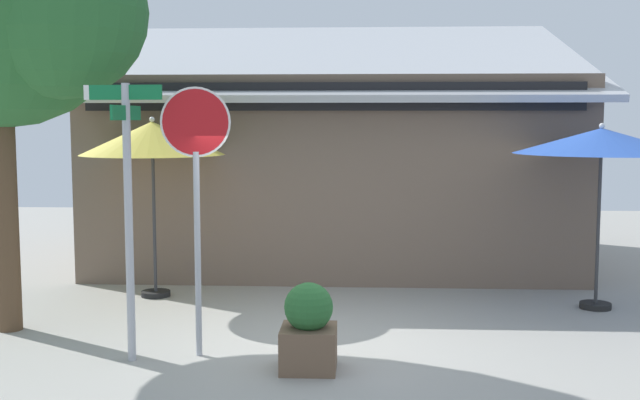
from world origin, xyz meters
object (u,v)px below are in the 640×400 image
street_sign_post (128,194)px  patio_umbrella_mustard_left (152,139)px  stop_sign (196,170)px  patio_umbrella_royal_blue_center (601,142)px  sidewalk_planter (309,329)px

street_sign_post → patio_umbrella_mustard_left: (-0.57, 3.15, 0.52)m
street_sign_post → stop_sign: bearing=17.4°
patio_umbrella_royal_blue_center → patio_umbrella_mustard_left: bearing=176.3°
street_sign_post → sidewalk_planter: 2.46m
patio_umbrella_mustard_left → patio_umbrella_royal_blue_center: patio_umbrella_mustard_left is taller
patio_umbrella_royal_blue_center → sidewalk_planter: size_ratio=2.77×
stop_sign → street_sign_post: bearing=-162.6°
patio_umbrella_mustard_left → sidewalk_planter: 4.66m
patio_umbrella_mustard_left → sidewalk_planter: bearing=-52.6°
patio_umbrella_mustard_left → sidewalk_planter: patio_umbrella_mustard_left is taller
patio_umbrella_mustard_left → street_sign_post: bearing=-79.7°
sidewalk_planter → patio_umbrella_royal_blue_center: bearing=37.1°
street_sign_post → sidewalk_planter: bearing=-6.2°
patio_umbrella_mustard_left → sidewalk_planter: (2.57, -3.36, -1.94)m
patio_umbrella_mustard_left → sidewalk_planter: size_ratio=2.87×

